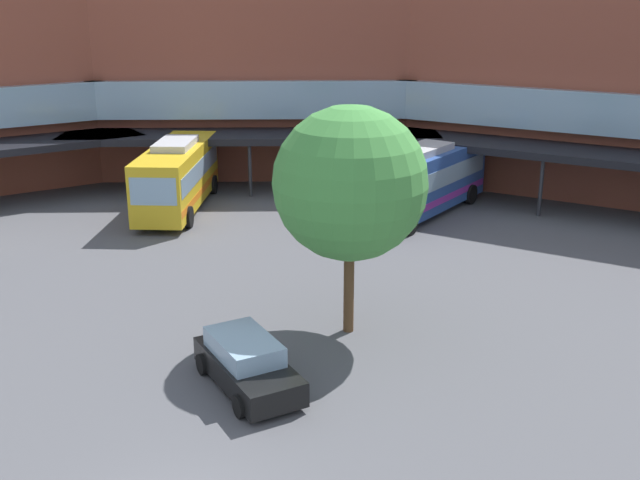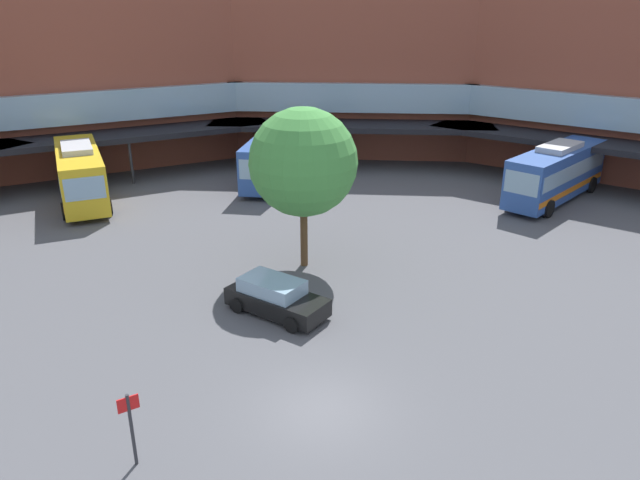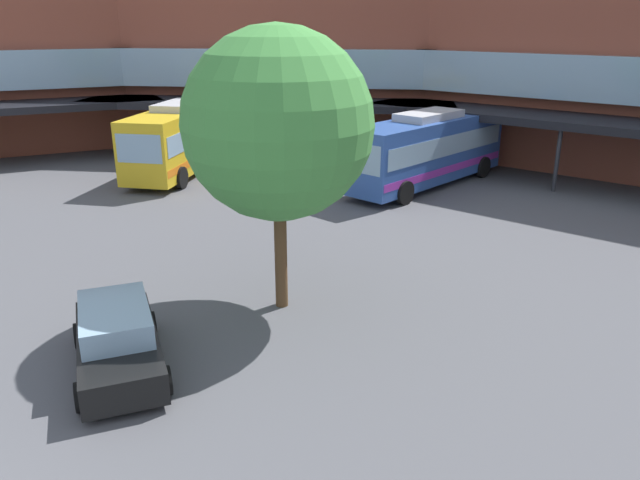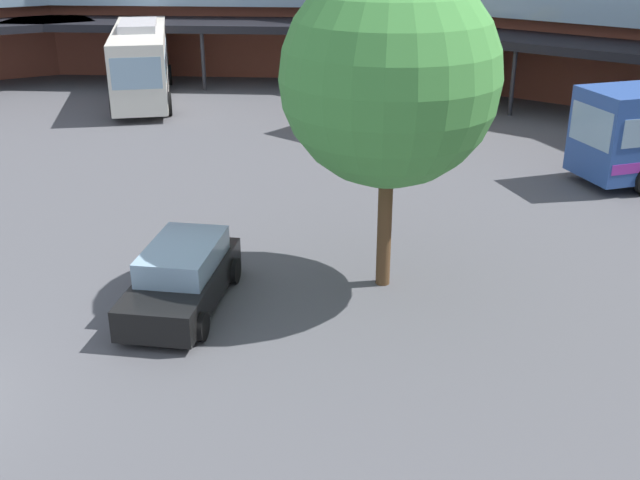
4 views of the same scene
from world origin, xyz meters
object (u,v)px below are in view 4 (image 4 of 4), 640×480
object	(u,v)px
parked_car	(182,277)
plaza_tree	(390,77)
bus_0	(414,74)
bus_4	(141,61)

from	to	relation	value
parked_car	plaza_tree	size ratio (longest dim) A/B	0.56
parked_car	plaza_tree	distance (m)	6.81
bus_0	parked_car	distance (m)	20.49
parked_car	plaza_tree	xyz separation A→B (m)	(2.07, 4.62, 4.55)
parked_car	plaza_tree	bearing A→B (deg)	112.15
parked_car	plaza_tree	world-z (taller)	plaza_tree
bus_4	parked_car	distance (m)	22.87
bus_4	parked_car	world-z (taller)	bus_4
bus_0	parked_car	bearing A→B (deg)	18.44
bus_4	parked_car	bearing A→B (deg)	4.16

